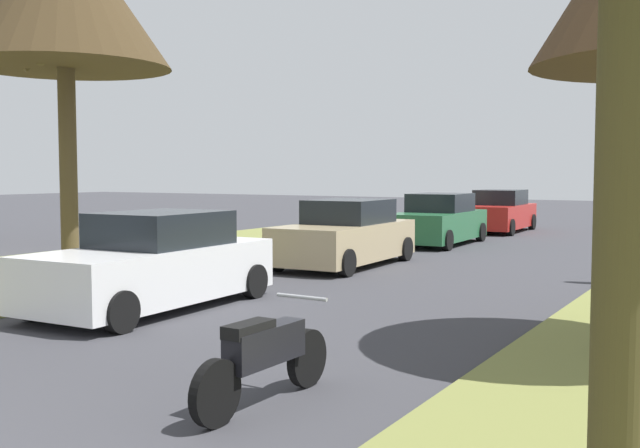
% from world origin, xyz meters
% --- Properties ---
extents(parked_sedan_white, '(2.08, 4.46, 1.57)m').
position_xyz_m(parked_sedan_white, '(-2.20, 7.51, 0.72)').
color(parked_sedan_white, white).
rests_on(parked_sedan_white, ground).
extents(parked_sedan_tan, '(2.08, 4.46, 1.57)m').
position_xyz_m(parked_sedan_tan, '(-2.20, 13.99, 0.72)').
color(parked_sedan_tan, tan).
rests_on(parked_sedan_tan, ground).
extents(parked_sedan_green, '(2.08, 4.46, 1.57)m').
position_xyz_m(parked_sedan_green, '(-2.28, 20.10, 0.72)').
color(parked_sedan_green, '#28663D').
rests_on(parked_sedan_green, ground).
extents(parked_sedan_red, '(2.08, 4.46, 1.57)m').
position_xyz_m(parked_sedan_red, '(-2.18, 25.95, 0.72)').
color(parked_sedan_red, red).
rests_on(parked_sedan_red, ground).
extents(parked_motorcycle, '(0.60, 2.05, 0.97)m').
position_xyz_m(parked_motorcycle, '(2.26, 4.28, 0.48)').
color(parked_motorcycle, black).
rests_on(parked_motorcycle, ground).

